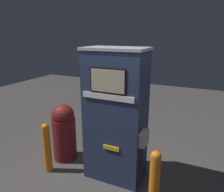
{
  "coord_description": "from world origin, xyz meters",
  "views": [
    {
      "loc": [
        1.26,
        -2.56,
        2.22
      ],
      "look_at": [
        0.0,
        0.13,
        1.37
      ],
      "focal_mm": 35.0,
      "sensor_mm": 36.0,
      "label": 1
    }
  ],
  "objects_px": {
    "gas_pump": "(116,116)",
    "safety_bollard": "(154,182)",
    "trash_bin": "(64,131)",
    "safety_bollard_far": "(47,146)"
  },
  "relations": [
    {
      "from": "gas_pump",
      "to": "safety_bollard",
      "type": "bearing_deg",
      "value": -34.84
    },
    {
      "from": "gas_pump",
      "to": "trash_bin",
      "type": "height_order",
      "value": "gas_pump"
    },
    {
      "from": "trash_bin",
      "to": "safety_bollard_far",
      "type": "distance_m",
      "value": 0.45
    },
    {
      "from": "gas_pump",
      "to": "safety_bollard_far",
      "type": "xyz_separation_m",
      "value": [
        -1.06,
        -0.38,
        -0.58
      ]
    },
    {
      "from": "safety_bollard",
      "to": "trash_bin",
      "type": "bearing_deg",
      "value": 161.71
    },
    {
      "from": "safety_bollard_far",
      "to": "trash_bin",
      "type": "bearing_deg",
      "value": 88.69
    },
    {
      "from": "safety_bollard",
      "to": "safety_bollard_far",
      "type": "relative_size",
      "value": 1.04
    },
    {
      "from": "gas_pump",
      "to": "safety_bollard_far",
      "type": "height_order",
      "value": "gas_pump"
    },
    {
      "from": "trash_bin",
      "to": "safety_bollard",
      "type": "bearing_deg",
      "value": -18.29
    },
    {
      "from": "gas_pump",
      "to": "trash_bin",
      "type": "distance_m",
      "value": 1.16
    }
  ]
}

